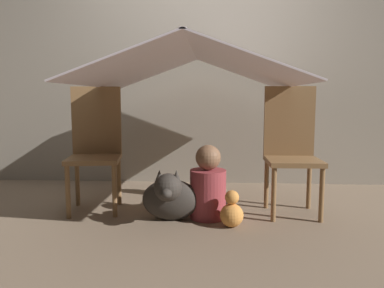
# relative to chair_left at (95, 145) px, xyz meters

# --- Properties ---
(ground_plane) EXTENTS (8.80, 8.80, 0.00)m
(ground_plane) POSITION_rel_chair_left_xyz_m (0.78, -0.29, -0.52)
(ground_plane) COLOR #7A6651
(wall_back) EXTENTS (7.00, 0.05, 2.50)m
(wall_back) POSITION_rel_chair_left_xyz_m (0.78, 1.01, 0.73)
(wall_back) COLOR gray
(wall_back) RESTS_ON ground_plane
(chair_left) EXTENTS (0.45, 0.45, 0.98)m
(chair_left) POSITION_rel_chair_left_xyz_m (0.00, 0.00, 0.00)
(chair_left) COLOR brown
(chair_left) RESTS_ON ground_plane
(chair_right) EXTENTS (0.40, 0.40, 0.98)m
(chair_right) POSITION_rel_chair_left_xyz_m (1.54, 0.00, 0.00)
(chair_right) COLOR brown
(chair_right) RESTS_ON ground_plane
(sheet_canopy) EXTENTS (1.54, 1.59, 0.29)m
(sheet_canopy) POSITION_rel_chair_left_xyz_m (0.78, -0.08, 0.61)
(sheet_canopy) COLOR silver
(person_front) EXTENTS (0.27, 0.27, 0.55)m
(person_front) POSITION_rel_chair_left_xyz_m (0.91, -0.20, -0.28)
(person_front) COLOR maroon
(person_front) RESTS_ON ground_plane
(dog) EXTENTS (0.42, 0.39, 0.40)m
(dog) POSITION_rel_chair_left_xyz_m (0.64, -0.31, -0.33)
(dog) COLOR #332D28
(dog) RESTS_ON ground_plane
(floor_cushion) EXTENTS (0.35, 0.28, 0.10)m
(floor_cushion) POSITION_rel_chair_left_xyz_m (0.66, 0.05, -0.47)
(floor_cushion) COLOR #E5CC66
(floor_cushion) RESTS_ON ground_plane
(plush_toy) EXTENTS (0.16, 0.16, 0.26)m
(plush_toy) POSITION_rel_chair_left_xyz_m (1.07, -0.39, -0.41)
(plush_toy) COLOR #D88C3F
(plush_toy) RESTS_ON ground_plane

